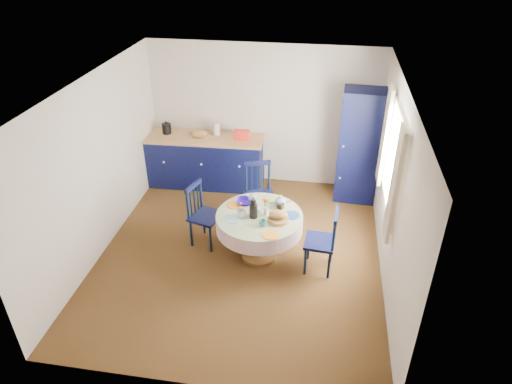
% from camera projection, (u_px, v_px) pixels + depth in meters
% --- Properties ---
extents(floor, '(4.50, 4.50, 0.00)m').
position_uv_depth(floor, '(241.00, 252.00, 6.69)').
color(floor, black).
rests_on(floor, ground).
extents(ceiling, '(4.50, 4.50, 0.00)m').
position_uv_depth(ceiling, '(237.00, 86.00, 5.40)').
color(ceiling, white).
rests_on(ceiling, wall_back).
extents(wall_back, '(4.00, 0.02, 2.50)m').
position_uv_depth(wall_back, '(264.00, 116.00, 7.94)').
color(wall_back, beige).
rests_on(wall_back, floor).
extents(wall_left, '(0.02, 4.50, 2.50)m').
position_uv_depth(wall_left, '(98.00, 167.00, 6.31)').
color(wall_left, beige).
rests_on(wall_left, floor).
extents(wall_right, '(0.02, 4.50, 2.50)m').
position_uv_depth(wall_right, '(394.00, 191.00, 5.77)').
color(wall_right, beige).
rests_on(wall_right, floor).
extents(window, '(0.10, 1.74, 1.45)m').
position_uv_depth(window, '(391.00, 160.00, 5.89)').
color(window, white).
rests_on(window, wall_right).
extents(kitchen_counter, '(2.10, 0.73, 1.17)m').
position_uv_depth(kitchen_counter, '(205.00, 160.00, 8.18)').
color(kitchen_counter, black).
rests_on(kitchen_counter, floor).
extents(pantry_cabinet, '(0.70, 0.52, 1.94)m').
position_uv_depth(pantry_cabinet, '(359.00, 147.00, 7.53)').
color(pantry_cabinet, black).
rests_on(pantry_cabinet, floor).
extents(dining_table, '(1.20, 1.20, 1.00)m').
position_uv_depth(dining_table, '(260.00, 222.00, 6.30)').
color(dining_table, '#523C17').
rests_on(dining_table, floor).
extents(chair_left, '(0.52, 0.53, 0.97)m').
position_uv_depth(chair_left, '(204.00, 214.00, 6.68)').
color(chair_left, black).
rests_on(chair_left, floor).
extents(chair_far, '(0.57, 0.55, 1.01)m').
position_uv_depth(chair_far, '(259.00, 194.00, 7.11)').
color(chair_far, black).
rests_on(chair_far, floor).
extents(chair_right, '(0.43, 0.45, 0.95)m').
position_uv_depth(chair_right, '(323.00, 241.00, 6.15)').
color(chair_right, black).
rests_on(chair_right, floor).
extents(mug_a, '(0.13, 0.13, 0.10)m').
position_uv_depth(mug_a, '(241.00, 214.00, 6.18)').
color(mug_a, silver).
rests_on(mug_a, dining_table).
extents(mug_b, '(0.10, 0.10, 0.09)m').
position_uv_depth(mug_b, '(263.00, 223.00, 5.99)').
color(mug_b, '#2C8072').
rests_on(mug_b, dining_table).
extents(mug_c, '(0.12, 0.12, 0.09)m').
position_uv_depth(mug_c, '(280.00, 206.00, 6.34)').
color(mug_c, black).
rests_on(mug_c, dining_table).
extents(mug_d, '(0.10, 0.10, 0.09)m').
position_uv_depth(mug_d, '(250.00, 197.00, 6.55)').
color(mug_d, silver).
rests_on(mug_d, dining_table).
extents(cobalt_bowl, '(0.25, 0.25, 0.06)m').
position_uv_depth(cobalt_bowl, '(246.00, 202.00, 6.48)').
color(cobalt_bowl, '#16056F').
rests_on(cobalt_bowl, dining_table).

